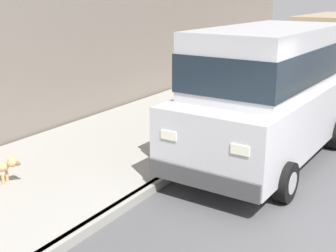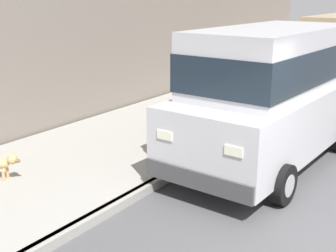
% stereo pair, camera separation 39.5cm
% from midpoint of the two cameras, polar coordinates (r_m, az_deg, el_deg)
% --- Properties ---
extents(curb, '(0.16, 64.00, 0.14)m').
position_cam_midpoint_polar(curb, '(7.25, -4.21, -8.15)').
color(curb, gray).
rests_on(curb, ground).
extents(sidewalk, '(3.60, 64.00, 0.14)m').
position_cam_midpoint_polar(sidewalk, '(8.36, -14.31, -5.19)').
color(sidewalk, '#99968E').
rests_on(sidewalk, ground).
extents(car_silver_van, '(2.27, 4.97, 2.52)m').
position_cam_midpoint_polar(car_silver_van, '(8.43, 11.33, 4.61)').
color(car_silver_van, '#BCBCC1').
rests_on(car_silver_van, ground).
extents(car_tan_van, '(2.19, 4.93, 2.52)m').
position_cam_midpoint_polar(car_tan_van, '(13.70, 19.82, 8.47)').
color(car_tan_van, tan).
rests_on(car_tan_van, ground).
extents(dog_tan, '(0.72, 0.36, 0.49)m').
position_cam_midpoint_polar(dog_tan, '(7.78, -22.00, -4.74)').
color(dog_tan, tan).
rests_on(dog_tan, sidewalk).
extents(building_facade, '(0.50, 20.00, 5.08)m').
position_cam_midpoint_polar(building_facade, '(13.78, -2.81, 14.23)').
color(building_facade, slate).
rests_on(building_facade, ground).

